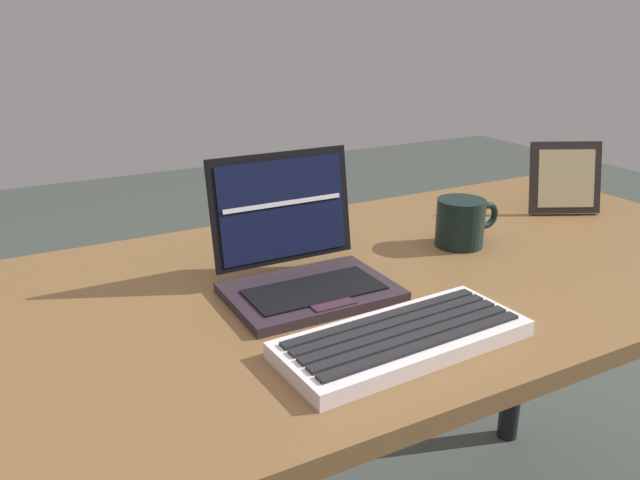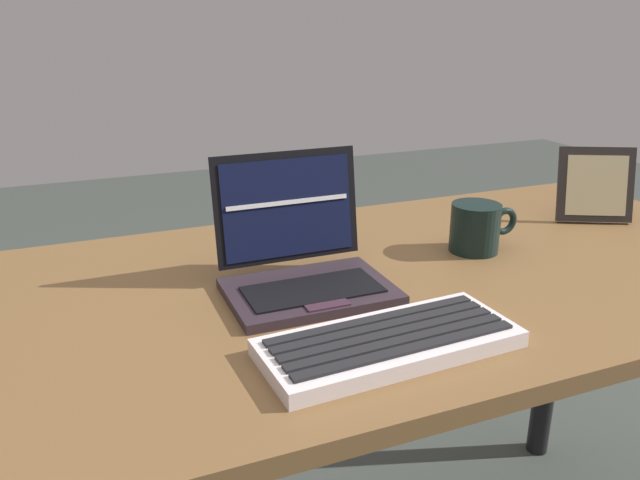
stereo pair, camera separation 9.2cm
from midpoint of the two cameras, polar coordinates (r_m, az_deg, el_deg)
desk at (r=1.03m, az=3.98°, el=-9.16°), size 1.63×0.71×0.76m
laptop_front at (r=0.94m, az=1.17°, el=-2.19°), size 0.24×0.20×0.20m
external_keyboard at (r=0.80m, az=9.69°, el=-9.22°), size 0.33×0.15×0.03m
photo_frame at (r=1.39m, az=25.54°, el=4.49°), size 0.15×0.11×0.15m
coffee_mug at (r=1.14m, az=16.28°, el=1.07°), size 0.13×0.09×0.09m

